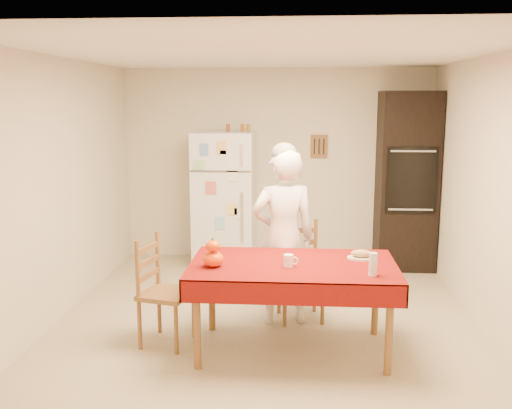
# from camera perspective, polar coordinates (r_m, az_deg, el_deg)

# --- Properties ---
(floor) EXTENTS (4.50, 4.50, 0.00)m
(floor) POSITION_cam_1_polar(r_m,az_deg,el_deg) (5.62, 1.13, -11.42)
(floor) COLOR tan
(floor) RESTS_ON ground
(room_shell) EXTENTS (4.02, 4.52, 2.51)m
(room_shell) POSITION_cam_1_polar(r_m,az_deg,el_deg) (5.25, 1.20, 5.28)
(room_shell) COLOR beige
(room_shell) RESTS_ON ground
(refrigerator) EXTENTS (0.75, 0.74, 1.70)m
(refrigerator) POSITION_cam_1_polar(r_m,az_deg,el_deg) (7.26, -3.18, 0.54)
(refrigerator) COLOR white
(refrigerator) RESTS_ON floor
(oven_cabinet) EXTENTS (0.70, 0.62, 2.20)m
(oven_cabinet) POSITION_cam_1_polar(r_m,az_deg,el_deg) (7.34, 14.81, 2.29)
(oven_cabinet) COLOR black
(oven_cabinet) RESTS_ON floor
(dining_table) EXTENTS (1.70, 1.00, 0.76)m
(dining_table) POSITION_cam_1_polar(r_m,az_deg,el_deg) (4.75, 3.71, -6.70)
(dining_table) COLOR brown
(dining_table) RESTS_ON floor
(chair_far) EXTENTS (0.49, 0.47, 0.95)m
(chair_far) POSITION_cam_1_polar(r_m,az_deg,el_deg) (5.55, 4.35, -6.18)
(chair_far) COLOR brown
(chair_far) RESTS_ON floor
(chair_left) EXTENTS (0.49, 0.50, 0.95)m
(chair_left) POSITION_cam_1_polar(r_m,az_deg,el_deg) (5.03, -9.61, -8.10)
(chair_left) COLOR brown
(chair_left) RESTS_ON floor
(seated_woman) EXTENTS (0.67, 0.52, 1.65)m
(seated_woman) POSITION_cam_1_polar(r_m,az_deg,el_deg) (5.34, 2.76, -3.31)
(seated_woman) COLOR white
(seated_woman) RESTS_ON floor
(coffee_mug) EXTENTS (0.08, 0.08, 0.10)m
(coffee_mug) POSITION_cam_1_polar(r_m,az_deg,el_deg) (4.63, 3.27, -5.62)
(coffee_mug) COLOR white
(coffee_mug) RESTS_ON dining_table
(pumpkin_lower) EXTENTS (0.17, 0.17, 0.13)m
(pumpkin_lower) POSITION_cam_1_polar(r_m,az_deg,el_deg) (4.63, -4.30, -5.46)
(pumpkin_lower) COLOR #DE5E05
(pumpkin_lower) RESTS_ON dining_table
(pumpkin_upper) EXTENTS (0.12, 0.12, 0.09)m
(pumpkin_upper) POSITION_cam_1_polar(r_m,az_deg,el_deg) (4.60, -4.32, -4.14)
(pumpkin_upper) COLOR #E05C05
(pumpkin_upper) RESTS_ON pumpkin_lower
(wine_glass) EXTENTS (0.07, 0.07, 0.18)m
(wine_glass) POSITION_cam_1_polar(r_m,az_deg,el_deg) (4.48, 11.62, -5.86)
(wine_glass) COLOR silver
(wine_glass) RESTS_ON dining_table
(bread_plate) EXTENTS (0.24, 0.24, 0.02)m
(bread_plate) POSITION_cam_1_polar(r_m,az_deg,el_deg) (4.93, 10.50, -5.28)
(bread_plate) COLOR silver
(bread_plate) RESTS_ON dining_table
(bread_loaf) EXTENTS (0.18, 0.10, 0.06)m
(bread_loaf) POSITION_cam_1_polar(r_m,az_deg,el_deg) (4.92, 10.51, -4.83)
(bread_loaf) COLOR tan
(bread_loaf) RESTS_ON bread_plate
(spice_jar_left) EXTENTS (0.05, 0.05, 0.10)m
(spice_jar_left) POSITION_cam_1_polar(r_m,az_deg,el_deg) (7.21, -2.80, 7.67)
(spice_jar_left) COLOR brown
(spice_jar_left) RESTS_ON refrigerator
(spice_jar_mid) EXTENTS (0.05, 0.05, 0.10)m
(spice_jar_mid) POSITION_cam_1_polar(r_m,az_deg,el_deg) (7.19, -1.38, 7.67)
(spice_jar_mid) COLOR #98531B
(spice_jar_mid) RESTS_ON refrigerator
(spice_jar_right) EXTENTS (0.05, 0.05, 0.10)m
(spice_jar_right) POSITION_cam_1_polar(r_m,az_deg,el_deg) (7.18, -0.78, 7.67)
(spice_jar_right) COLOR #97631B
(spice_jar_right) RESTS_ON refrigerator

